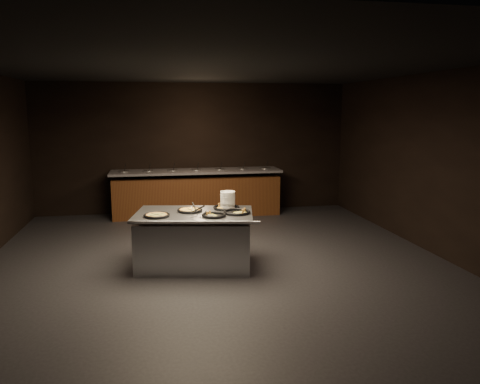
{
  "coord_description": "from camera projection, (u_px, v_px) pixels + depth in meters",
  "views": [
    {
      "loc": [
        -0.91,
        -6.6,
        2.29
      ],
      "look_at": [
        0.37,
        0.3,
        1.06
      ],
      "focal_mm": 35.0,
      "sensor_mm": 36.0,
      "label": 1
    }
  ],
  "objects": [
    {
      "name": "server_left",
      "position": [
        193.0,
        208.0,
        6.84
      ],
      "size": [
        0.15,
        0.29,
        0.15
      ],
      "rotation": [
        0.0,
        0.0,
        1.96
      ],
      "color": "silver",
      "rests_on": "serving_counter"
    },
    {
      "name": "pan_cheese_slices_a",
      "position": [
        226.0,
        208.0,
        7.12
      ],
      "size": [
        0.4,
        0.4,
        0.04
      ],
      "rotation": [
        0.0,
        0.0,
        1.1
      ],
      "color": "black",
      "rests_on": "serving_counter"
    },
    {
      "name": "room",
      "position": [
        219.0,
        170.0,
        6.7
      ],
      "size": [
        7.02,
        8.02,
        2.92
      ],
      "color": "black",
      "rests_on": "ground"
    },
    {
      "name": "plate_stack",
      "position": [
        228.0,
        200.0,
        7.15
      ],
      "size": [
        0.23,
        0.23,
        0.26
      ],
      "primitive_type": "cylinder",
      "color": "white",
      "rests_on": "serving_counter"
    },
    {
      "name": "pan_veggie_slices",
      "position": [
        237.0,
        212.0,
        6.8
      ],
      "size": [
        0.39,
        0.39,
        0.04
      ],
      "rotation": [
        0.0,
        0.0,
        -0.92
      ],
      "color": "black",
      "rests_on": "serving_counter"
    },
    {
      "name": "pan_cheese_whole",
      "position": [
        190.0,
        210.0,
        6.93
      ],
      "size": [
        0.37,
        0.37,
        0.04
      ],
      "rotation": [
        0.0,
        0.0,
        0.25
      ],
      "color": "black",
      "rests_on": "serving_counter"
    },
    {
      "name": "pan_cheese_slices_b",
      "position": [
        214.0,
        215.0,
        6.6
      ],
      "size": [
        0.34,
        0.34,
        0.04
      ],
      "rotation": [
        0.0,
        0.0,
        1.99
      ],
      "color": "black",
      "rests_on": "serving_counter"
    },
    {
      "name": "serving_counter",
      "position": [
        194.0,
        241.0,
        6.92
      ],
      "size": [
        1.87,
        1.4,
        0.81
      ],
      "rotation": [
        0.0,
        0.0,
        -0.18
      ],
      "color": "silver",
      "rests_on": "ground"
    },
    {
      "name": "pan_veggie_whole",
      "position": [
        157.0,
        215.0,
        6.59
      ],
      "size": [
        0.37,
        0.37,
        0.04
      ],
      "rotation": [
        0.0,
        0.0,
        0.67
      ],
      "color": "black",
      "rests_on": "serving_counter"
    },
    {
      "name": "server_right",
      "position": [
        201.0,
        211.0,
        6.57
      ],
      "size": [
        0.34,
        0.12,
        0.16
      ],
      "rotation": [
        0.0,
        0.0,
        -0.18
      ],
      "color": "silver",
      "rests_on": "serving_counter"
    },
    {
      "name": "salad_bar",
      "position": [
        197.0,
        195.0,
        10.32
      ],
      "size": [
        3.7,
        0.83,
        1.18
      ],
      "color": "#532E13",
      "rests_on": "ground"
    }
  ]
}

